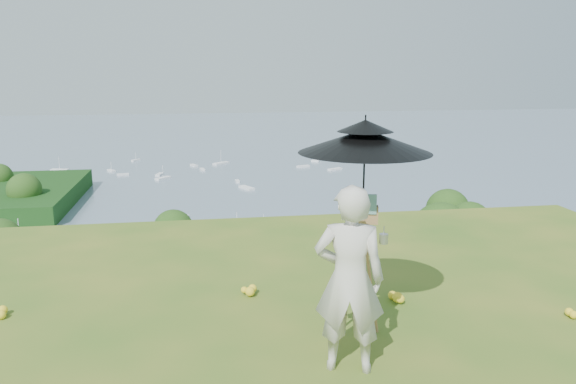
{
  "coord_description": "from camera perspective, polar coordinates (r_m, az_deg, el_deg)",
  "views": [
    {
      "loc": [
        -0.55,
        -3.65,
        2.9
      ],
      "look_at": [
        0.7,
        4.21,
        1.12
      ],
      "focal_mm": 35.0,
      "sensor_mm": 36.0,
      "label": 1
    }
  ],
  "objects": [
    {
      "name": "painter",
      "position": [
        5.42,
        6.26,
        -8.84
      ],
      "size": [
        0.77,
        0.61,
        1.85
      ],
      "primitive_type": "imported",
      "rotation": [
        0.0,
        0.0,
        2.87
      ],
      "color": "silver",
      "rests_on": "ground"
    },
    {
      "name": "moored_boats",
      "position": [
        169.08,
        -12.81,
        -0.2
      ],
      "size": [
        140.0,
        140.0,
        0.7
      ],
      "primitive_type": null,
      "color": "white",
      "rests_on": "bay_water"
    },
    {
      "name": "shoreline_tier",
      "position": [
        87.75,
        -7.91,
        -13.84
      ],
      "size": [
        170.0,
        28.0,
        8.0
      ],
      "primitive_type": "cube",
      "color": "#72675B",
      "rests_on": "bay_water"
    },
    {
      "name": "painter_cap",
      "position": [
        5.17,
        6.48,
        0.18
      ],
      "size": [
        0.2,
        0.23,
        0.1
      ],
      "primitive_type": null,
      "rotation": [
        0.0,
        0.0,
        -0.14
      ],
      "color": "#D2737E",
      "rests_on": "painter"
    },
    {
      "name": "slope_trees",
      "position": [
        42.6,
        -7.58,
        -12.36
      ],
      "size": [
        110.0,
        50.0,
        6.0
      ],
      "primitive_type": null,
      "color": "#214414",
      "rests_on": "forest_slope"
    },
    {
      "name": "harbor_town",
      "position": [
        85.06,
        -8.05,
        -9.92
      ],
      "size": [
        110.0,
        22.0,
        5.0
      ],
      "primitive_type": null,
      "color": "silver",
      "rests_on": "shoreline_tier"
    },
    {
      "name": "bay_water",
      "position": [
        246.43,
        -8.77,
        3.84
      ],
      "size": [
        700.0,
        700.0,
        0.0
      ],
      "primitive_type": "plane",
      "color": "slate",
      "rests_on": "ground"
    },
    {
      "name": "sun_umbrella",
      "position": [
        5.77,
        7.74,
        2.42
      ],
      "size": [
        1.7,
        1.7,
        1.08
      ],
      "primitive_type": null,
      "rotation": [
        0.0,
        0.0,
        -0.3
      ],
      "color": "black",
      "rests_on": "field_easel"
    },
    {
      "name": "field_easel",
      "position": [
        6.02,
        7.44,
        -7.71
      ],
      "size": [
        0.76,
        0.76,
        1.64
      ],
      "primitive_type": null,
      "rotation": [
        0.0,
        0.0,
        -0.26
      ],
      "color": "#9F7A42",
      "rests_on": "ground"
    }
  ]
}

